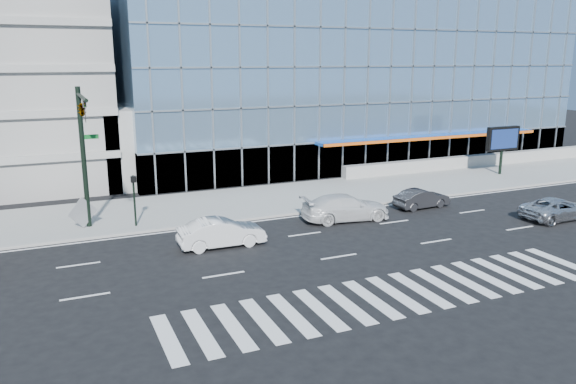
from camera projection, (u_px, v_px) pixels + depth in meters
name	position (u px, v px, depth m)	size (l,w,h in m)	color
ground	(305.00, 234.00, 31.57)	(160.00, 160.00, 0.00)	black
sidewalk	(255.00, 201.00, 38.68)	(120.00, 8.00, 0.15)	gray
theatre_building	(320.00, 79.00, 58.45)	(42.00, 26.00, 15.00)	#739ABF
ramp_block	(140.00, 144.00, 44.56)	(6.00, 8.00, 6.00)	gray
retaining_wall	(488.00, 160.00, 51.14)	(30.00, 0.80, 1.00)	gray
traffic_signal	(82.00, 125.00, 29.91)	(1.14, 5.74, 8.00)	black
ped_signal_post	(134.00, 193.00, 32.15)	(0.30, 0.33, 3.00)	black
marquee_sign	(503.00, 140.00, 46.58)	(3.20, 0.43, 4.00)	black
silver_suv	(557.00, 209.00, 34.40)	(2.21, 4.78, 1.33)	silver
white_suv	(346.00, 207.00, 34.19)	(2.22, 5.45, 1.58)	silver
white_sedan	(221.00, 233.00, 29.39)	(1.59, 4.56, 1.50)	silver
dark_sedan	(422.00, 199.00, 36.99)	(1.34, 3.84, 1.26)	black
tilted_panel	(83.00, 212.00, 32.04)	(1.30, 0.06, 1.30)	#949494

